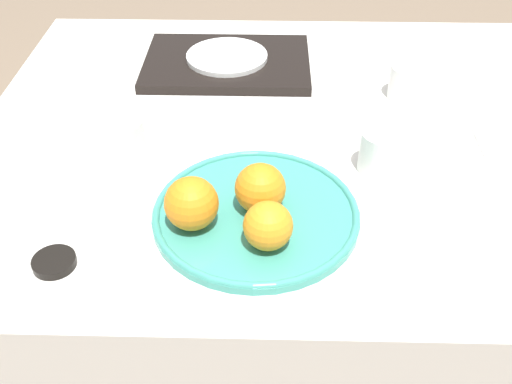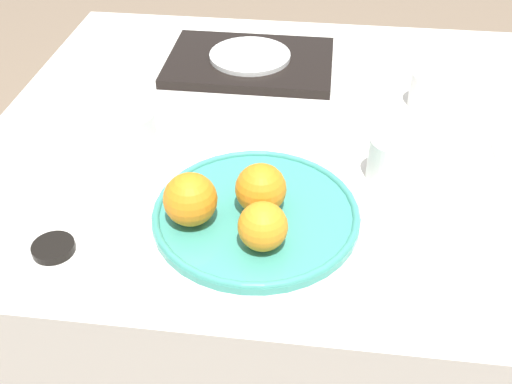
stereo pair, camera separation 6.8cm
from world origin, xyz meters
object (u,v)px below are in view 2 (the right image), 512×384
at_px(serving_tray, 250,62).
at_px(side_plate, 250,56).
at_px(cup_1, 390,159).
at_px(cup_2, 133,135).
at_px(orange_1, 263,226).
at_px(fruit_platter, 256,213).
at_px(orange_2, 261,189).
at_px(cup_0, 431,90).
at_px(orange_0, 190,199).
at_px(soy_dish, 53,248).

xyz_separation_m(serving_tray, side_plate, (0.00, 0.00, 0.01)).
bearing_deg(cup_1, cup_2, 178.36).
xyz_separation_m(orange_1, cup_2, (-0.24, 0.21, -0.01)).
xyz_separation_m(fruit_platter, orange_2, (0.01, 0.01, 0.04)).
xyz_separation_m(serving_tray, cup_0, (0.37, -0.12, 0.02)).
bearing_deg(orange_0, cup_0, 46.33).
bearing_deg(cup_0, serving_tray, 161.68).
xyz_separation_m(orange_2, cup_1, (0.20, 0.12, -0.01)).
bearing_deg(cup_0, orange_0, -133.67).
bearing_deg(cup_1, cup_0, 69.94).
bearing_deg(side_plate, orange_2, -80.56).
bearing_deg(side_plate, orange_0, -91.88).
bearing_deg(cup_0, cup_2, -155.88).
xyz_separation_m(side_plate, soy_dish, (-0.20, -0.60, -0.02)).
distance_m(serving_tray, side_plate, 0.01).
bearing_deg(serving_tray, orange_0, -91.88).
bearing_deg(orange_1, orange_2, 98.77).
bearing_deg(cup_2, orange_2, -29.35).
bearing_deg(cup_2, side_plate, 66.69).
xyz_separation_m(fruit_platter, orange_0, (-0.09, -0.03, 0.04)).
bearing_deg(soy_dish, cup_0, 40.05).
bearing_deg(soy_dish, cup_2, 78.48).
distance_m(orange_2, side_plate, 0.49).
xyz_separation_m(side_plate, cup_2, (-0.15, -0.35, 0.02)).
bearing_deg(orange_1, cup_2, 139.46).
height_order(cup_1, cup_2, cup_2).
relative_size(cup_1, soy_dish, 1.22).
bearing_deg(cup_2, orange_1, -40.54).
distance_m(orange_2, serving_tray, 0.49).
relative_size(fruit_platter, orange_2, 4.10).
distance_m(orange_1, side_plate, 0.57).
bearing_deg(fruit_platter, cup_0, 51.80).
distance_m(fruit_platter, orange_1, 0.08).
xyz_separation_m(fruit_platter, soy_dish, (-0.28, -0.11, -0.00)).
bearing_deg(orange_2, cup_2, 150.65).
bearing_deg(orange_0, serving_tray, 88.12).
height_order(fruit_platter, orange_0, orange_0).
height_order(orange_2, cup_1, orange_2).
bearing_deg(cup_1, soy_dish, -154.04).
height_order(orange_0, cup_0, orange_0).
distance_m(orange_1, cup_0, 0.52).
distance_m(fruit_platter, orange_2, 0.04).
xyz_separation_m(fruit_platter, cup_2, (-0.23, 0.14, 0.03)).
relative_size(fruit_platter, cup_0, 3.92).
bearing_deg(serving_tray, fruit_platter, -81.40).
bearing_deg(serving_tray, orange_1, -80.65).
relative_size(orange_0, side_plate, 0.45).
bearing_deg(orange_1, cup_1, 46.94).
bearing_deg(cup_2, orange_0, -51.45).
relative_size(side_plate, cup_1, 2.35).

